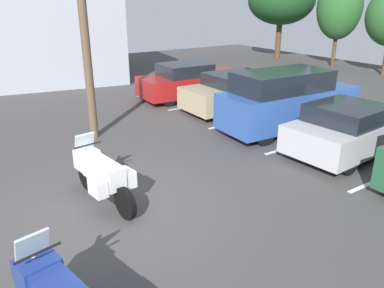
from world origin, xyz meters
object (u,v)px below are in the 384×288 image
at_px(motorcycle_touring, 102,174).
at_px(car_blue, 287,101).
at_px(car_tan, 240,92).
at_px(car_silver, 351,129).
at_px(car_red, 192,81).

relative_size(motorcycle_touring, car_blue, 0.47).
xyz_separation_m(motorcycle_touring, car_blue, (-1.23, 6.95, 0.34)).
distance_m(car_tan, car_silver, 5.27).
height_order(car_red, car_silver, car_red).
height_order(motorcycle_touring, car_red, car_red).
xyz_separation_m(car_red, car_tan, (2.67, 0.50, -0.01)).
distance_m(car_red, car_tan, 2.72).
relative_size(car_red, car_silver, 1.14).
bearing_deg(motorcycle_touring, car_red, 134.60).
bearing_deg(car_tan, motorcycle_touring, -61.08).
distance_m(car_blue, car_silver, 2.47).
bearing_deg(motorcycle_touring, car_tan, 118.92).
relative_size(motorcycle_touring, car_red, 0.47).
distance_m(motorcycle_touring, car_blue, 7.07).
distance_m(motorcycle_touring, car_red, 9.55).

